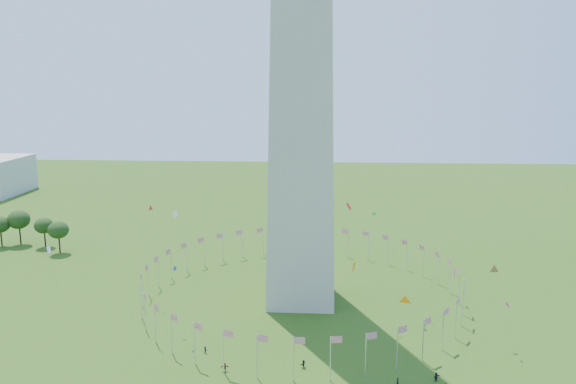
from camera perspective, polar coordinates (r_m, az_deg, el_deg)
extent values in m
cylinder|color=silver|center=(150.35, 16.97, -9.20)|extent=(0.24, 0.24, 9.00)
cylinder|color=silver|center=(156.56, 16.17, -8.32)|extent=(0.24, 0.24, 9.00)
cylinder|color=silver|center=(162.39, 15.02, -7.55)|extent=(0.24, 0.24, 9.00)
cylinder|color=silver|center=(167.72, 13.60, -6.87)|extent=(0.24, 0.24, 9.00)
cylinder|color=silver|center=(172.42, 11.96, -6.29)|extent=(0.24, 0.24, 9.00)
cylinder|color=silver|center=(176.43, 10.14, -5.81)|extent=(0.24, 0.24, 9.00)
cylinder|color=silver|center=(179.65, 8.17, -5.44)|extent=(0.24, 0.24, 9.00)
cylinder|color=silver|center=(182.05, 6.11, -5.16)|extent=(0.24, 0.24, 9.00)
cylinder|color=silver|center=(183.57, 3.97, -4.98)|extent=(0.24, 0.24, 9.00)
cylinder|color=silver|center=(184.21, 1.80, -4.90)|extent=(0.24, 0.24, 9.00)
cylinder|color=silver|center=(183.93, -0.37, -4.92)|extent=(0.24, 0.24, 9.00)
cylinder|color=silver|center=(182.76, -2.53, -5.04)|extent=(0.24, 0.24, 9.00)
cylinder|color=silver|center=(180.71, -4.62, -5.26)|extent=(0.24, 0.24, 9.00)
cylinder|color=silver|center=(177.81, -6.63, -5.58)|extent=(0.24, 0.24, 9.00)
cylinder|color=silver|center=(174.11, -8.52, -5.99)|extent=(0.24, 0.24, 9.00)
cylinder|color=silver|center=(169.67, -10.25, -6.51)|extent=(0.24, 0.24, 9.00)
cylinder|color=silver|center=(164.58, -11.77, -7.14)|extent=(0.24, 0.24, 9.00)
cylinder|color=silver|center=(158.94, -13.04, -7.86)|extent=(0.24, 0.24, 9.00)
cylinder|color=silver|center=(152.86, -13.99, -8.69)|extent=(0.24, 0.24, 9.00)
cylinder|color=silver|center=(146.49, -14.57, -9.61)|extent=(0.24, 0.24, 9.00)
cylinder|color=silver|center=(139.99, -14.71, -10.62)|extent=(0.24, 0.24, 9.00)
cylinder|color=silver|center=(133.57, -14.33, -11.69)|extent=(0.24, 0.24, 9.00)
cylinder|color=silver|center=(127.44, -13.36, -12.80)|extent=(0.24, 0.24, 9.00)
cylinder|color=silver|center=(121.83, -11.75, -13.89)|extent=(0.24, 0.24, 9.00)
cylinder|color=silver|center=(117.02, -9.48, -14.91)|extent=(0.24, 0.24, 9.00)
cylinder|color=silver|center=(113.26, -6.58, -15.75)|extent=(0.24, 0.24, 9.00)
cylinder|color=silver|center=(110.77, -3.17, -16.35)|extent=(0.24, 0.24, 9.00)
cylinder|color=silver|center=(109.72, 0.55, -16.62)|extent=(0.24, 0.24, 9.00)
cylinder|color=silver|center=(110.17, 4.34, -16.53)|extent=(0.24, 0.24, 9.00)
cylinder|color=silver|center=(112.11, 7.91, -16.09)|extent=(0.24, 0.24, 9.00)
cylinder|color=silver|center=(115.39, 11.04, -15.36)|extent=(0.24, 0.24, 9.00)
cylinder|color=silver|center=(119.81, 13.58, -14.43)|extent=(0.24, 0.24, 9.00)
cylinder|color=silver|center=(125.13, 15.46, -13.38)|extent=(0.24, 0.24, 9.00)
cylinder|color=silver|center=(131.08, 16.69, -12.28)|extent=(0.24, 0.24, 9.00)
cylinder|color=silver|center=(137.41, 17.31, -11.19)|extent=(0.24, 0.24, 9.00)
cylinder|color=silver|center=(143.91, 17.38, -10.16)|extent=(0.24, 0.24, 9.00)
imported|color=#3C1B52|center=(122.61, -8.40, -15.56)|extent=(1.28, 1.41, 1.44)
imported|color=black|center=(111.61, 11.07, -18.44)|extent=(0.61, 0.76, 1.80)
imported|color=black|center=(115.87, 1.58, -17.07)|extent=(1.45, 1.64, 1.67)
imported|color=maroon|center=(115.35, -6.45, -17.25)|extent=(1.67, 0.81, 1.76)
imported|color=#262626|center=(135.02, 13.70, -13.07)|extent=(1.07, 1.24, 1.80)
imported|color=black|center=(114.89, 14.83, -17.70)|extent=(1.72, 1.56, 1.76)
plane|color=orange|center=(110.34, 11.81, -10.73)|extent=(2.38, 1.51, 2.57)
plane|color=white|center=(126.58, -11.38, -2.22)|extent=(0.57, 1.60, 1.70)
plane|color=red|center=(146.48, -13.79, -1.61)|extent=(0.61, 1.73, 1.76)
plane|color=blue|center=(129.83, -11.42, -7.63)|extent=(1.15, 0.03, 1.15)
plane|color=red|center=(106.99, 6.20, -1.47)|extent=(1.39, 1.57, 1.60)
plane|color=white|center=(142.26, 10.77, 4.47)|extent=(0.41, 1.16, 1.20)
plane|color=#CC2699|center=(103.06, 16.57, -7.89)|extent=(0.21, 1.71, 1.70)
plane|color=#CC2699|center=(126.47, 21.39, -10.59)|extent=(0.89, 1.45, 1.39)
plane|color=orange|center=(122.02, 6.72, -7.54)|extent=(1.70, 1.49, 2.06)
plane|color=white|center=(153.24, -23.12, -5.39)|extent=(1.38, 1.36, 1.60)
plane|color=green|center=(131.51, 8.75, -2.21)|extent=(1.00, 0.29, 1.04)
plane|color=blue|center=(129.09, 20.21, -7.41)|extent=(1.86, 0.36, 1.84)
ellipsoid|color=#284B19|center=(215.06, -27.16, -3.62)|extent=(6.57, 6.57, 10.27)
ellipsoid|color=#284B19|center=(214.68, -25.62, -3.30)|extent=(7.54, 7.54, 11.78)
ellipsoid|color=#284B19|center=(208.43, -23.50, -3.81)|extent=(6.33, 6.33, 9.90)
ellipsoid|color=#284B19|center=(199.07, -22.25, -4.31)|extent=(6.66, 6.66, 10.41)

